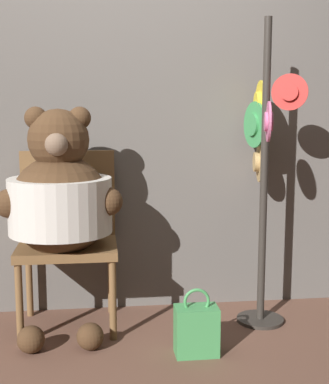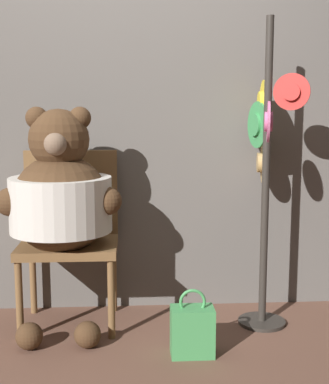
{
  "view_description": "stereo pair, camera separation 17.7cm",
  "coord_description": "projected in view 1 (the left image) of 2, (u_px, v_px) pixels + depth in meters",
  "views": [
    {
      "loc": [
        -0.04,
        -2.78,
        1.24
      ],
      "look_at": [
        0.33,
        0.18,
        0.8
      ],
      "focal_mm": 50.0,
      "sensor_mm": 36.0,
      "label": 1
    },
    {
      "loc": [
        0.14,
        -2.8,
        1.24
      ],
      "look_at": [
        0.33,
        0.18,
        0.8
      ],
      "focal_mm": 50.0,
      "sensor_mm": 36.0,
      "label": 2
    }
  ],
  "objects": [
    {
      "name": "teddy_bear",
      "position": [
        60.0,
        199.0,
        2.94
      ],
      "size": [
        0.68,
        0.61,
        1.27
      ],
      "color": "#4C331E",
      "rests_on": "ground_plane"
    },
    {
      "name": "wall_back",
      "position": [
        104.0,
        123.0,
        3.32
      ],
      "size": [
        8.0,
        0.1,
        2.35
      ],
      "color": "#66605B",
      "rests_on": "ground_plane"
    },
    {
      "name": "chair",
      "position": [
        68.0,
        230.0,
        3.13
      ],
      "size": [
        0.56,
        0.48,
        1.02
      ],
      "color": "brown",
      "rests_on": "ground_plane"
    },
    {
      "name": "hat_display_rack",
      "position": [
        263.0,
        165.0,
        3.12
      ],
      "size": [
        0.35,
        0.58,
        1.77
      ],
      "color": "#332D28",
      "rests_on": "ground_plane"
    },
    {
      "name": "ground_plane",
      "position": [
        109.0,
        342.0,
        2.92
      ],
      "size": [
        14.0,
        14.0,
        0.0
      ],
      "primitive_type": "plane",
      "color": "brown"
    },
    {
      "name": "handbag_on_ground",
      "position": [
        196.0,
        330.0,
        2.75
      ],
      "size": [
        0.22,
        0.14,
        0.35
      ],
      "color": "#479E56",
      "rests_on": "ground_plane"
    }
  ]
}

